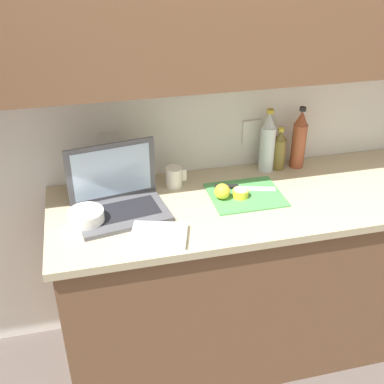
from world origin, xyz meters
TOP-DOWN VIEW (x-y plane):
  - ground_plane at (0.00, 0.00)m, footprint 12.00×12.00m
  - wall_back at (-0.00, 0.26)m, footprint 5.20×0.38m
  - counter_unit at (0.02, 0.00)m, footprint 1.85×0.66m
  - laptop at (-0.61, 0.05)m, footprint 0.42×0.33m
  - cutting_board at (-0.04, 0.03)m, footprint 0.33×0.28m
  - knife at (-0.07, 0.09)m, footprint 0.28×0.10m
  - lemon_half_cut at (-0.07, 0.01)m, footprint 0.07×0.07m
  - lemon_whole_beside at (-0.15, 0.02)m, footprint 0.07×0.07m
  - bottle_green_soda at (0.31, 0.25)m, footprint 0.07×0.07m
  - bottle_oil_tall at (0.21, 0.25)m, footprint 0.06×0.06m
  - bottle_water_clear at (0.14, 0.25)m, footprint 0.07×0.07m
  - measuring_cup at (-0.34, 0.19)m, footprint 0.10×0.08m
  - bowl_white at (-0.75, -0.04)m, footprint 0.15×0.15m
  - dish_towel at (-0.48, -0.20)m, footprint 0.26×0.22m

SIDE VIEW (x-z plane):
  - ground_plane at x=0.00m, z-range 0.00..0.00m
  - counter_unit at x=0.02m, z-range 0.01..0.93m
  - cutting_board at x=-0.04m, z-range 0.92..0.93m
  - dish_towel at x=-0.48m, z-range 0.92..0.94m
  - knife at x=-0.07m, z-range 0.92..0.94m
  - lemon_half_cut at x=-0.07m, z-range 0.93..0.96m
  - bowl_white at x=-0.75m, z-range 0.92..0.99m
  - lemon_whole_beside at x=-0.15m, z-range 0.93..1.00m
  - measuring_cup at x=-0.34m, z-range 0.92..1.02m
  - laptop at x=-0.61m, z-range 0.84..1.12m
  - bottle_oil_tall at x=0.21m, z-range 0.91..1.13m
  - bottle_green_soda at x=0.31m, z-range 0.91..1.22m
  - bottle_water_clear at x=0.14m, z-range 0.91..1.22m
  - wall_back at x=0.00m, z-range 0.26..2.86m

